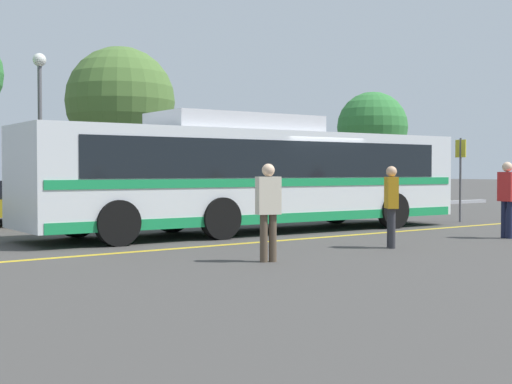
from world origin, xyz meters
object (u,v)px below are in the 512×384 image
object	(u,v)px
transit_bus	(255,174)
parked_car_3	(270,194)
tree_0	(120,102)
tree_2	(372,127)
pedestrian_2	(391,201)
parked_car_4	(354,192)
parked_car_2	(153,198)
pedestrian_0	(507,194)
bus_stop_sign	(460,169)
street_lamp	(40,104)
pedestrian_1	(268,206)

from	to	relation	value
transit_bus	parked_car_3	size ratio (longest dim) A/B	3.17
tree_0	tree_2	world-z (taller)	tree_0
tree_2	tree_0	bearing A→B (deg)	167.67
tree_0	pedestrian_2	bearing A→B (deg)	-97.58
parked_car_4	parked_car_2	bearing A→B (deg)	-91.87
parked_car_3	pedestrian_0	xyz separation A→B (m)	(-1.33, -10.75, 0.30)
parked_car_4	pedestrian_2	world-z (taller)	pedestrian_2
pedestrian_0	bus_stop_sign	world-z (taller)	bus_stop_sign
parked_car_2	pedestrian_2	bearing A→B (deg)	-178.71
transit_bus	tree_2	size ratio (longest dim) A/B	2.33
parked_car_3	street_lamp	distance (m)	8.73
parked_car_2	parked_car_4	xyz separation A→B (m)	(9.59, 0.18, 0.01)
pedestrian_2	tree_2	size ratio (longest dim) A/B	0.31
transit_bus	pedestrian_0	xyz separation A→B (m)	(3.74, -5.06, -0.47)
parked_car_2	pedestrian_2	xyz separation A→B (m)	(-0.34, -10.71, 0.24)
parked_car_3	pedestrian_1	distance (m)	13.80
parked_car_3	bus_stop_sign	distance (m)	7.15
tree_0	transit_bus	bearing A→B (deg)	-100.06
transit_bus	pedestrian_2	world-z (taller)	transit_bus
street_lamp	parked_car_2	bearing A→B (deg)	-40.05
pedestrian_1	street_lamp	bearing A→B (deg)	-76.20
parked_car_3	street_lamp	xyz separation A→B (m)	(-7.74, 2.62, 3.08)
transit_bus	tree_0	distance (m)	12.53
parked_car_3	tree_0	xyz separation A→B (m)	(-2.94, 6.30, 3.74)
pedestrian_1	bus_stop_sign	world-z (taller)	bus_stop_sign
pedestrian_1	tree_0	xyz separation A→B (m)	(5.72, 17.04, 3.50)
pedestrian_1	street_lamp	xyz separation A→B (m)	(0.91, 13.37, 2.84)
parked_car_4	tree_0	bearing A→B (deg)	-130.61
parked_car_3	pedestrian_2	size ratio (longest dim) A/B	2.35
pedestrian_0	transit_bus	bearing A→B (deg)	-134.64
pedestrian_2	parked_car_2	bearing A→B (deg)	-146.16
bus_stop_sign	parked_car_3	bearing A→B (deg)	-157.68
transit_bus	parked_car_4	xyz separation A→B (m)	(9.81, 6.05, -0.78)
pedestrian_0	pedestrian_1	xyz separation A→B (m)	(-7.33, 0.01, -0.06)
transit_bus	bus_stop_sign	world-z (taller)	transit_bus
parked_car_2	tree_2	size ratio (longest dim) A/B	0.79
parked_car_4	tree_2	world-z (taller)	tree_2
bus_stop_sign	street_lamp	distance (m)	13.91
bus_stop_sign	tree_0	xyz separation A→B (m)	(-5.30, 12.99, 2.83)
transit_bus	pedestrian_1	world-z (taller)	transit_bus
tree_2	pedestrian_1	bearing A→B (deg)	-141.36
pedestrian_1	tree_0	distance (m)	18.32
pedestrian_0	pedestrian_2	world-z (taller)	pedestrian_0
pedestrian_2	tree_2	bearing A→B (deg)	169.96
pedestrian_1	pedestrian_2	size ratio (longest dim) A/B	1.02
parked_car_4	tree_2	xyz separation A→B (m)	(4.57, 3.26, 3.01)
street_lamp	tree_0	world-z (taller)	tree_0
pedestrian_0	tree_2	size ratio (longest dim) A/B	0.33
transit_bus	street_lamp	world-z (taller)	street_lamp
parked_car_3	parked_car_4	world-z (taller)	parked_car_3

